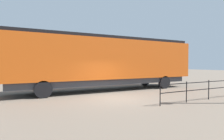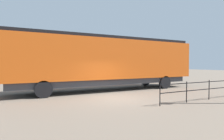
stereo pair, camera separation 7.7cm
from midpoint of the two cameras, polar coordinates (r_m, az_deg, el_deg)
name	(u,v)px [view 2 (the right image)]	position (r m, az deg, el deg)	size (l,w,h in m)	color
ground_plane	(116,99)	(11.39, 1.38, -8.95)	(120.00, 120.00, 0.00)	#756656
locomotive	(113,61)	(15.18, 0.37, 2.82)	(3.07, 15.63, 4.30)	#D15114
platform_fence	(209,87)	(12.47, 28.21, -4.71)	(0.05, 7.67, 1.17)	black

